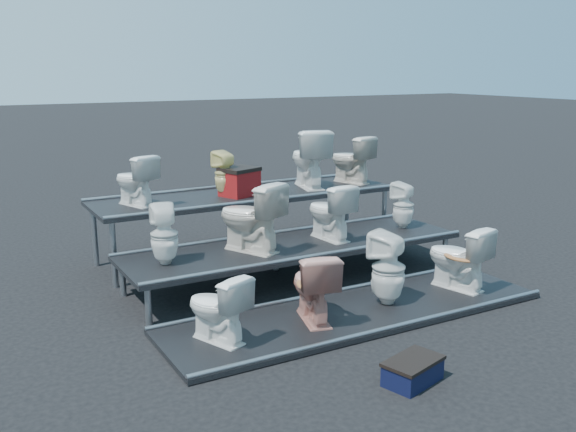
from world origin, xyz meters
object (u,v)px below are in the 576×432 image
toilet_4 (164,235)px  toilet_10 (309,158)px  toilet_6 (329,211)px  step_stool (413,373)px  toilet_3 (458,257)px  toilet_9 (225,174)px  toilet_2 (388,268)px  toilet_5 (250,217)px  toilet_7 (403,205)px  toilet_8 (135,180)px  red_crate (239,183)px  toilet_1 (313,286)px  toilet_11 (351,159)px  toilet_0 (217,308)px

toilet_4 → toilet_10: size_ratio=0.79×
toilet_6 → step_stool: 2.98m
toilet_3 → toilet_9: bearing=-69.5°
toilet_2 → toilet_5: bearing=-75.1°
toilet_9 → toilet_2: bearing=91.3°
step_stool → toilet_7: bearing=36.3°
toilet_4 → toilet_2: bearing=158.9°
toilet_8 → toilet_9: (1.22, 0.00, -0.02)m
toilet_2 → toilet_8: size_ratio=1.24×
toilet_10 → red_crate: size_ratio=1.82×
toilet_2 → red_crate: size_ratio=1.73×
toilet_1 → toilet_3: 1.94m
toilet_1 → toilet_4: size_ratio=1.09×
toilet_1 → toilet_3: (1.94, 0.00, 0.01)m
step_stool → toilet_2: bearing=43.2°
toilet_2 → toilet_6: 1.35m
toilet_1 → toilet_5: (-0.06, 1.30, 0.45)m
toilet_1 → toilet_4: 1.74m
toilet_8 → step_stool: toilet_8 is taller
toilet_6 → toilet_8: toilet_8 is taller
toilet_7 → toilet_10: 1.56m
toilet_8 → toilet_11: 3.26m
toilet_7 → toilet_8: (-3.21, 1.30, 0.41)m
toilet_3 → toilet_7: toilet_7 is taller
toilet_6 → step_stool: size_ratio=1.43×
toilet_1 → toilet_6: size_ratio=1.03×
toilet_1 → toilet_7: 2.57m
toilet_1 → toilet_7: (2.19, 1.30, 0.34)m
toilet_4 → toilet_3: bearing=168.4°
toilet_6 → toilet_10: bearing=-114.3°
toilet_5 → step_stool: (0.15, -2.73, -0.78)m
toilet_7 → toilet_9: 2.41m
red_crate → toilet_11: bearing=-17.9°
toilet_0 → toilet_11: 4.27m
toilet_0 → toilet_11: bearing=-163.1°
toilet_4 → toilet_1: bearing=141.6°
toilet_1 → step_stool: toilet_1 is taller
red_crate → step_stool: bearing=-114.4°
toilet_8 → toilet_10: toilet_10 is taller
toilet_9 → toilet_0: bearing=49.9°
toilet_2 → toilet_5: 1.69m
toilet_3 → toilet_7: (0.25, 1.30, 0.33)m
toilet_10 → toilet_11: size_ratio=1.20×
toilet_6 → toilet_8: 2.45m
toilet_5 → step_stool: bearing=68.3°
toilet_7 → toilet_8: toilet_8 is taller
toilet_11 → red_crate: size_ratio=1.52×
toilet_6 → step_stool: bearing=67.1°
toilet_7 → toilet_11: 1.38m
toilet_2 → toilet_9: size_ratio=1.31×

